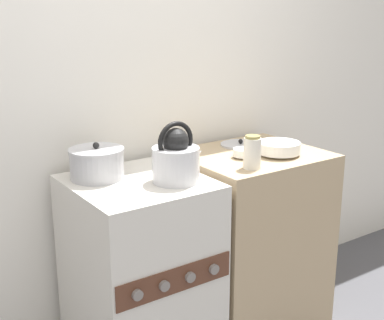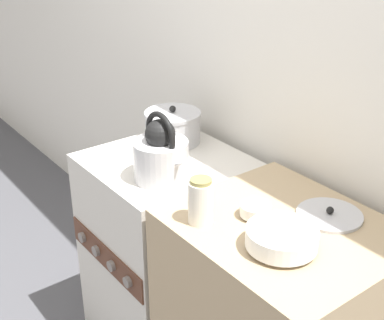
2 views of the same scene
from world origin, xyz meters
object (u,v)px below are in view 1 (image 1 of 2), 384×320
cooking_pot (97,163)px  small_ceramic_bowl (243,153)px  storage_jar (252,152)px  kettle (176,159)px  enamel_bowl (279,148)px  stove (141,276)px  loose_pot_lid (241,144)px

cooking_pot → small_ceramic_bowl: size_ratio=2.41×
storage_jar → kettle: bearing=165.6°
small_ceramic_bowl → enamel_bowl: bearing=-19.6°
cooking_pot → stove: bearing=-45.5°
stove → small_ceramic_bowl: 0.74m
stove → kettle: 0.57m
kettle → cooking_pot: kettle is taller
stove → cooking_pot: (-0.13, 0.13, 0.52)m
kettle → small_ceramic_bowl: (0.43, 0.07, -0.05)m
stove → kettle: bearing=-38.9°
cooking_pot → small_ceramic_bowl: 0.70m
kettle → storage_jar: bearing=-14.4°
loose_pot_lid → storage_jar: bearing=-122.8°
enamel_bowl → stove: bearing=172.3°
stove → enamel_bowl: (0.73, -0.10, 0.51)m
storage_jar → loose_pot_lid: (0.22, 0.34, -0.07)m
cooking_pot → enamel_bowl: (0.85, -0.23, -0.01)m
stove → small_ceramic_bowl: (0.55, -0.04, 0.50)m
enamel_bowl → kettle: bearing=-179.4°
kettle → enamel_bowl: kettle is taller
cooking_pot → enamel_bowl: size_ratio=1.14×
enamel_bowl → loose_pot_lid: enamel_bowl is taller
cooking_pot → storage_jar: bearing=-28.2°
cooking_pot → storage_jar: storage_jar is taller
storage_jar → cooking_pot: bearing=151.8°
kettle → cooking_pot: (-0.26, 0.23, -0.03)m
stove → enamel_bowl: bearing=-7.7°
small_ceramic_bowl → storage_jar: (-0.08, -0.15, 0.05)m
enamel_bowl → storage_jar: size_ratio=1.39×
kettle → small_ceramic_bowl: size_ratio=2.65×
cooking_pot → small_ceramic_bowl: (0.68, -0.17, -0.02)m
kettle → loose_pot_lid: 0.63m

